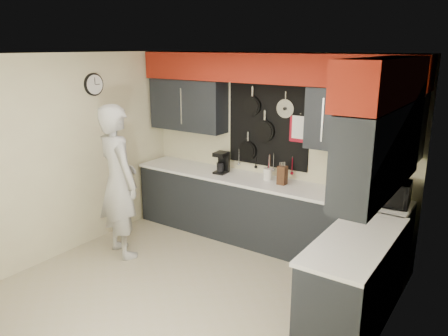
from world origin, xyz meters
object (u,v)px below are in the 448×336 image
Objects in this scene: microwave at (386,192)px; coffee_maker at (222,162)px; person at (119,182)px; utensil_crock at (268,174)px; knife_block at (282,175)px.

microwave is 2.28m from coffee_maker.
person reaches higher than coffee_maker.
person is (-2.99, -1.31, -0.06)m from microwave.
coffee_maker is at bearing -100.27° from person.
utensil_crock is at bearing -117.60° from person.
coffee_maker is 1.49m from person.
person is (-1.67, -1.31, -0.04)m from knife_block.
person is (-1.42, -1.38, -0.00)m from utensil_crock.
knife_block is (-1.32, 0.00, -0.02)m from microwave.
person is at bearing -135.78° from utensil_crock.
coffee_maker reaches higher than microwave.
microwave is 2.12× the size of knife_block.
knife_block is 2.12m from person.
microwave reaches higher than knife_block.
microwave is 0.26× the size of person.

